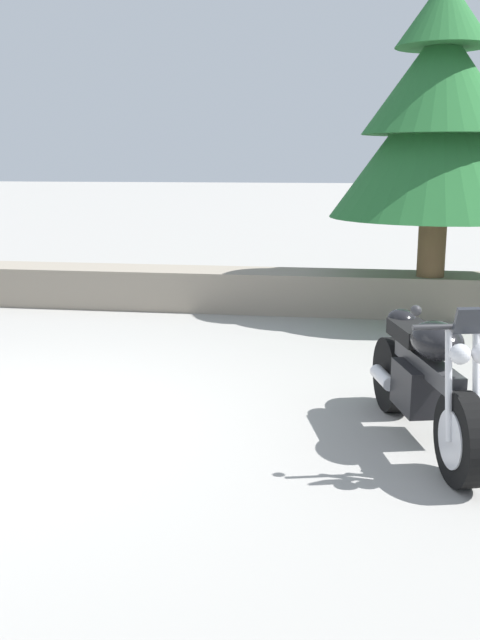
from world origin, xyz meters
TOP-DOWN VIEW (x-y plane):
  - ground_plane at (0.00, 0.00)m, footprint 120.00×120.00m
  - stone_wall at (0.00, 4.80)m, footprint 36.00×0.80m
  - motorcycle_black_centre at (3.24, 0.12)m, footprint 0.85×2.04m
  - pine_tree_far_left at (3.72, 4.65)m, footprint 2.68×2.68m

SIDE VIEW (x-z plane):
  - ground_plane at x=0.00m, z-range 0.00..0.00m
  - stone_wall at x=0.00m, z-range 0.00..0.55m
  - motorcycle_black_centre at x=3.24m, z-range -0.10..1.07m
  - pine_tree_far_left at x=3.72m, z-range 0.70..4.39m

